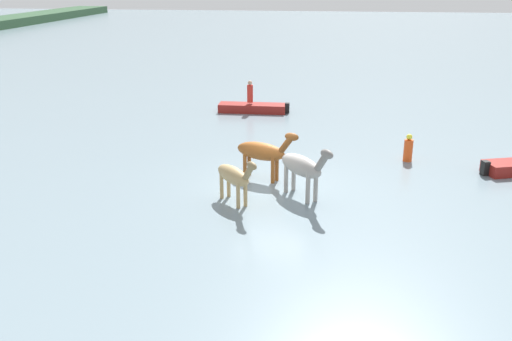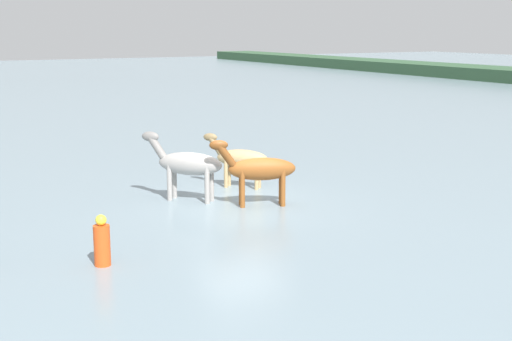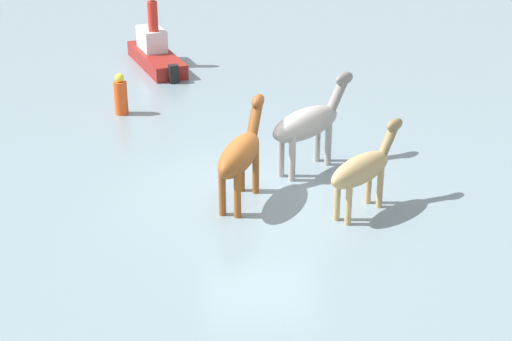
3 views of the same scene
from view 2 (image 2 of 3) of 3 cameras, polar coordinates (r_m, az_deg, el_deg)
name	(u,v)px [view 2 (image 2 of 3)]	position (r m, az deg, el deg)	size (l,w,h in m)	color
ground_plane	(241,204)	(20.90, -1.20, -2.70)	(198.52, 198.52, 0.00)	gray
horse_dark_mare	(240,159)	(22.85, -1.28, 0.96)	(1.87, 1.76, 1.73)	tan
horse_lead	(259,169)	(20.48, 0.24, 0.09)	(1.29, 2.47, 1.95)	brown
horse_mid_herd	(187,164)	(21.19, -5.53, 0.53)	(2.22, 2.03, 2.03)	#9E9993
buoy_channel_marker	(102,243)	(15.83, -12.24, -5.68)	(0.36, 0.36, 1.14)	#E54C19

